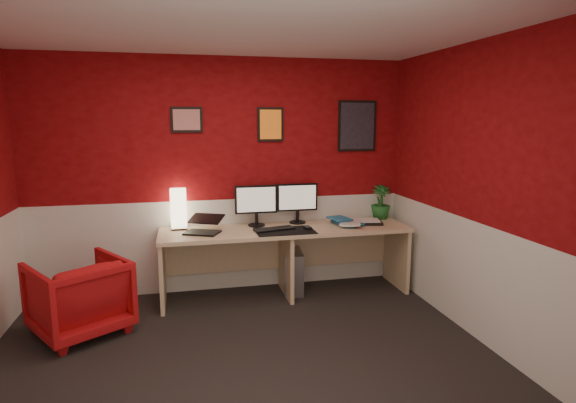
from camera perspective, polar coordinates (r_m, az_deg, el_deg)
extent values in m
cube|color=black|center=(3.77, -5.13, -19.58)|extent=(4.00, 3.50, 0.01)
cube|color=white|center=(3.34, -5.85, 21.07)|extent=(4.00, 3.50, 0.01)
cube|color=maroon|center=(5.05, -8.04, 3.02)|extent=(4.00, 0.01, 2.50)
cube|color=maroon|center=(1.67, 2.50, -11.35)|extent=(4.00, 0.01, 2.50)
cube|color=maroon|center=(4.09, 23.51, 0.65)|extent=(0.01, 3.50, 2.50)
cube|color=silver|center=(5.19, -7.84, -5.23)|extent=(4.00, 0.01, 1.00)
cube|color=silver|center=(4.27, 22.74, -9.34)|extent=(0.01, 3.50, 1.00)
cube|color=tan|center=(5.00, -0.25, -7.35)|extent=(2.60, 0.65, 0.73)
cube|color=#FFE5B2|center=(4.96, -13.18, -1.02)|extent=(0.16, 0.16, 0.40)
cube|color=black|center=(4.73, -10.45, -2.57)|extent=(0.40, 0.35, 0.22)
cube|color=black|center=(4.96, -3.89, 0.29)|extent=(0.45, 0.06, 0.58)
cube|color=black|center=(5.09, 1.17, 0.56)|extent=(0.45, 0.06, 0.58)
cube|color=black|center=(4.77, -0.37, -3.60)|extent=(0.60, 0.38, 0.01)
cube|color=black|center=(4.80, -1.67, -3.37)|extent=(0.44, 0.24, 0.02)
cube|color=black|center=(4.83, 2.38, -3.22)|extent=(0.07, 0.11, 0.03)
imported|color=#226B9C|center=(5.04, 6.14, -2.78)|extent=(0.31, 0.37, 0.03)
imported|color=silver|center=(5.02, 6.30, -2.55)|extent=(0.32, 0.36, 0.02)
imported|color=#226B9C|center=(5.04, 5.39, -2.22)|extent=(0.24, 0.29, 0.02)
cube|color=black|center=(5.19, 9.39, -2.49)|extent=(0.39, 0.32, 0.03)
imported|color=#19591E|center=(5.44, 11.25, -0.05)|extent=(0.25, 0.25, 0.39)
cube|color=#99999E|center=(5.15, 0.52, -8.45)|extent=(0.25, 0.47, 0.45)
imported|color=#A71618|center=(4.53, -24.12, -10.53)|extent=(1.00, 1.01, 0.67)
cube|color=red|center=(4.98, -12.26, 9.71)|extent=(0.32, 0.02, 0.26)
cube|color=orange|center=(5.07, -2.15, 9.37)|extent=(0.28, 0.02, 0.36)
cube|color=black|center=(5.34, 8.41, 9.09)|extent=(0.44, 0.02, 0.56)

